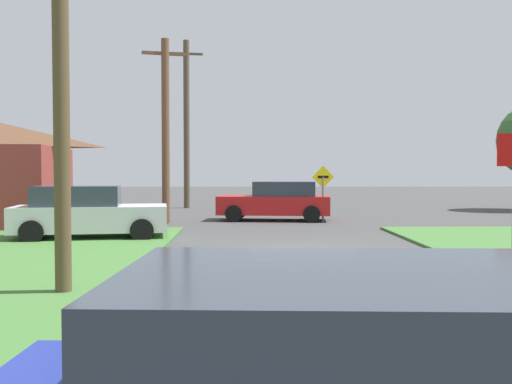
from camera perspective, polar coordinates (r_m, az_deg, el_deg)
ground_plane at (r=14.62m, az=4.24°, el=-6.04°), size 120.00×120.00×0.00m
lane_stripe_center at (r=6.88m, az=11.07°, el=-15.43°), size 0.20×14.00×0.01m
car_approaching_junction at (r=24.11m, az=2.04°, el=-0.89°), size 4.79×2.50×1.62m
parked_car_near_building at (r=18.11m, az=-16.21°, el=-1.98°), size 4.69×2.48×1.62m
utility_pole_near at (r=10.28m, az=-18.63°, el=14.21°), size 1.78×0.54×8.20m
utility_pole_mid at (r=23.15m, az=-8.86°, el=6.16°), size 1.78×0.54×7.21m
utility_pole_far at (r=32.45m, az=-6.83°, el=6.76°), size 1.80×0.40×9.22m
direction_sign at (r=23.33m, az=6.59°, el=0.47°), size 0.90×0.15×2.27m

